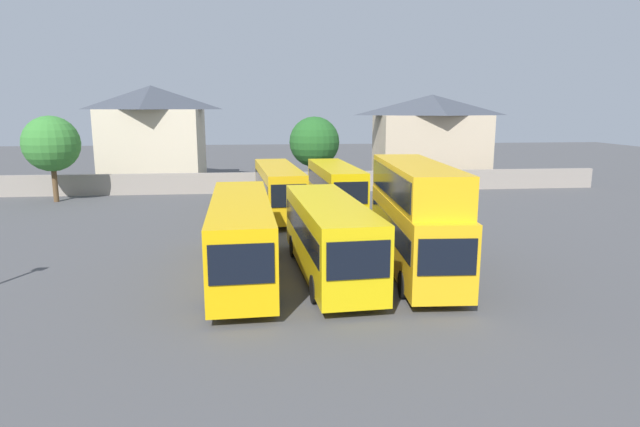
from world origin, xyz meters
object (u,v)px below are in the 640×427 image
house_terrace_left (153,134)px  bus_2 (329,234)px  bus_1 (241,233)px  tree_left_of_lot (314,142)px  bus_5 (335,186)px  bus_4 (278,187)px  bus_3 (416,213)px  house_terrace_centre (431,137)px  tree_behind_wall (51,144)px

house_terrace_left → bus_2: bearing=-67.0°
bus_1 → tree_left_of_lot: bearing=165.3°
bus_5 → tree_left_of_lot: 12.88m
bus_2 → bus_4: bearing=-176.7°
bus_2 → bus_3: bearing=85.0°
bus_4 → house_terrace_left: 21.66m
bus_5 → house_terrace_centre: 20.40m
bus_3 → bus_1: bearing=-90.2°
bus_4 → house_terrace_left: bearing=-151.2°
bus_1 → house_terrace_centre: 35.28m
bus_4 → house_terrace_centre: size_ratio=1.01×
bus_4 → tree_behind_wall: size_ratio=1.68×
bus_2 → bus_3: 3.98m
bus_2 → house_terrace_centre: bearing=151.1°
bus_3 → house_terrace_left: 36.75m
bus_5 → house_terrace_centre: (12.01, 16.30, 2.47)m
bus_1 → house_terrace_centre: (18.10, 30.19, 2.46)m
bus_5 → house_terrace_centre: bearing=140.5°
bus_2 → bus_4: (-1.82, 14.25, 0.02)m
bus_5 → tree_behind_wall: 22.91m
bus_2 → bus_5: (2.19, 14.27, 0.03)m
bus_5 → house_terrace_left: 24.07m
bus_2 → bus_1: bearing=-99.6°
bus_3 → house_terrace_centre: (10.33, 30.65, 1.62)m
bus_4 → tree_left_of_lot: size_ratio=1.73×
bus_2 → house_terrace_centre: house_terrace_centre is taller
tree_left_of_lot → bus_1: bearing=-102.4°
bus_1 → bus_4: bus_1 is taller
bus_2 → bus_5: bus_5 is taller
bus_2 → house_terrace_left: house_terrace_left is taller
bus_4 → house_terrace_centre: (16.02, 16.32, 2.48)m
house_terrace_centre → tree_behind_wall: (-33.62, -9.14, 0.18)m
bus_5 → tree_left_of_lot: bearing=178.0°
house_terrace_left → house_terrace_centre: house_terrace_left is taller
bus_2 → tree_left_of_lot: tree_left_of_lot is taller
bus_5 → tree_left_of_lot: tree_left_of_lot is taller
bus_3 → tree_left_of_lot: (-1.94, 27.01, 1.46)m
house_terrace_left → tree_behind_wall: (-5.77, -10.73, -0.25)m
bus_4 → bus_3: bearing=17.1°
house_terrace_left → bus_5: bearing=-48.5°
bus_5 → house_terrace_left: (-15.83, 17.90, 2.90)m
house_terrace_left → bus_4: bearing=-56.6°
bus_3 → bus_5: (-1.68, 14.35, -0.85)m
house_terrace_left → tree_behind_wall: 12.19m
bus_3 → tree_behind_wall: (-23.28, 21.51, 1.81)m
bus_1 → tree_behind_wall: (-15.52, 21.05, 2.64)m
bus_4 → tree_behind_wall: tree_behind_wall is taller
house_terrace_left → house_terrace_centre: size_ratio=0.86×
bus_1 → bus_4: 14.02m
house_terrace_centre → tree_left_of_lot: house_terrace_centre is taller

